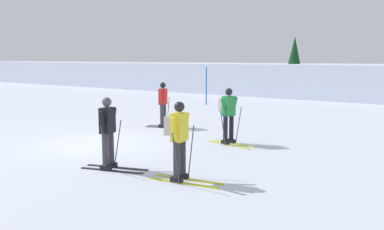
% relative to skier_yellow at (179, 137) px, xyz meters
% --- Properties ---
extents(ground_plane, '(120.00, 120.00, 0.00)m').
position_rel_skier_yellow_xyz_m(ground_plane, '(-4.30, 1.45, -0.96)').
color(ground_plane, silver).
extents(far_snow_ridge, '(80.00, 8.00, 2.19)m').
position_rel_skier_yellow_xyz_m(far_snow_ridge, '(-4.30, 21.71, 0.14)').
color(far_snow_ridge, silver).
rests_on(far_snow_ridge, ground).
extents(skier_yellow, '(1.64, 1.00, 1.71)m').
position_rel_skier_yellow_xyz_m(skier_yellow, '(0.00, 0.00, 0.00)').
color(skier_yellow, gold).
rests_on(skier_yellow, ground).
extents(skier_green, '(1.64, 0.99, 1.71)m').
position_rel_skier_yellow_xyz_m(skier_green, '(-0.93, 3.86, -0.00)').
color(skier_green, gold).
rests_on(skier_green, ground).
extents(skier_red, '(1.63, 0.95, 1.71)m').
position_rel_skier_yellow_xyz_m(skier_red, '(-4.39, 5.10, -0.04)').
color(skier_red, black).
rests_on(skier_red, ground).
extents(skier_black, '(1.64, 0.97, 1.71)m').
position_rel_skier_yellow_xyz_m(skier_black, '(-1.90, -0.19, -0.04)').
color(skier_black, black).
rests_on(skier_black, ground).
extents(trail_marker_pole, '(0.06, 0.06, 2.11)m').
position_rel_skier_yellow_xyz_m(trail_marker_pole, '(-6.87, 12.17, 0.10)').
color(trail_marker_pole, '#1E56AD').
rests_on(trail_marker_pole, ground).
extents(conifer_far_left, '(1.58, 1.58, 4.15)m').
position_rel_skier_yellow_xyz_m(conifer_far_left, '(-5.15, 21.44, 1.40)').
color(conifer_far_left, '#513823').
rests_on(conifer_far_left, ground).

